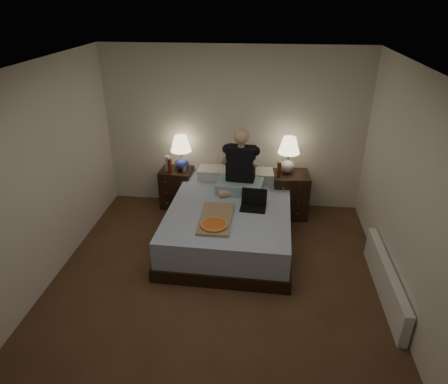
# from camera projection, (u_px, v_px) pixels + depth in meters

# --- Properties ---
(floor) EXTENTS (4.00, 4.50, 0.00)m
(floor) POSITION_uv_depth(u_px,v_px,m) (216.00, 291.00, 4.68)
(floor) COLOR brown
(floor) RESTS_ON ground
(ceiling) EXTENTS (4.00, 4.50, 0.00)m
(ceiling) POSITION_uv_depth(u_px,v_px,m) (213.00, 72.00, 3.56)
(ceiling) COLOR white
(ceiling) RESTS_ON ground
(wall_back) EXTENTS (4.00, 0.00, 2.50)m
(wall_back) POSITION_uv_depth(u_px,v_px,m) (233.00, 130.00, 6.12)
(wall_back) COLOR silver
(wall_back) RESTS_ON ground
(wall_left) EXTENTS (0.00, 4.50, 2.50)m
(wall_left) POSITION_uv_depth(u_px,v_px,m) (31.00, 187.00, 4.31)
(wall_left) COLOR silver
(wall_left) RESTS_ON ground
(wall_right) EXTENTS (0.00, 4.50, 2.50)m
(wall_right) POSITION_uv_depth(u_px,v_px,m) (416.00, 206.00, 3.93)
(wall_right) COLOR silver
(wall_right) RESTS_ON ground
(bed) EXTENTS (1.68, 2.21, 0.54)m
(bed) POSITION_uv_depth(u_px,v_px,m) (230.00, 222.00, 5.57)
(bed) COLOR #5474A9
(bed) RESTS_ON floor
(nightstand_left) EXTENTS (0.51, 0.46, 0.63)m
(nightstand_left) POSITION_uv_depth(u_px,v_px,m) (177.00, 188.00, 6.44)
(nightstand_left) COLOR black
(nightstand_left) RESTS_ON floor
(nightstand_right) EXTENTS (0.57, 0.52, 0.69)m
(nightstand_right) POSITION_uv_depth(u_px,v_px,m) (290.00, 195.00, 6.14)
(nightstand_right) COLOR black
(nightstand_right) RESTS_ON floor
(lamp_left) EXTENTS (0.36, 0.36, 0.56)m
(lamp_left) POSITION_uv_depth(u_px,v_px,m) (181.00, 153.00, 6.17)
(lamp_left) COLOR navy
(lamp_left) RESTS_ON nightstand_left
(lamp_right) EXTENTS (0.37, 0.37, 0.56)m
(lamp_right) POSITION_uv_depth(u_px,v_px,m) (288.00, 155.00, 5.91)
(lamp_right) COLOR #989991
(lamp_right) RESTS_ON nightstand_right
(water_bottle) EXTENTS (0.07, 0.07, 0.25)m
(water_bottle) POSITION_uv_depth(u_px,v_px,m) (168.00, 163.00, 6.21)
(water_bottle) COLOR silver
(water_bottle) RESTS_ON nightstand_left
(soda_can) EXTENTS (0.07, 0.07, 0.10)m
(soda_can) POSITION_uv_depth(u_px,v_px,m) (184.00, 169.00, 6.20)
(soda_can) COLOR #ACADA8
(soda_can) RESTS_ON nightstand_left
(beer_bottle_left) EXTENTS (0.06, 0.06, 0.23)m
(beer_bottle_left) POSITION_uv_depth(u_px,v_px,m) (170.00, 166.00, 6.15)
(beer_bottle_left) COLOR #5B1B0D
(beer_bottle_left) RESTS_ON nightstand_left
(beer_bottle_right) EXTENTS (0.06, 0.06, 0.23)m
(beer_bottle_right) POSITION_uv_depth(u_px,v_px,m) (279.00, 169.00, 5.87)
(beer_bottle_right) COLOR #4E1F0B
(beer_bottle_right) RESTS_ON nightstand_right
(person) EXTENTS (0.71, 0.58, 0.93)m
(person) POSITION_uv_depth(u_px,v_px,m) (240.00, 162.00, 5.61)
(person) COLOR black
(person) RESTS_ON bed
(laptop) EXTENTS (0.36, 0.30, 0.24)m
(laptop) POSITION_uv_depth(u_px,v_px,m) (253.00, 201.00, 5.28)
(laptop) COLOR black
(laptop) RESTS_ON bed
(pizza_box) EXTENTS (0.40, 0.76, 0.08)m
(pizza_box) POSITION_uv_depth(u_px,v_px,m) (214.00, 225.00, 4.88)
(pizza_box) COLOR #9D865E
(pizza_box) RESTS_ON bed
(radiator) EXTENTS (0.10, 1.60, 0.40)m
(radiator) POSITION_uv_depth(u_px,v_px,m) (385.00, 280.00, 4.54)
(radiator) COLOR white
(radiator) RESTS_ON floor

